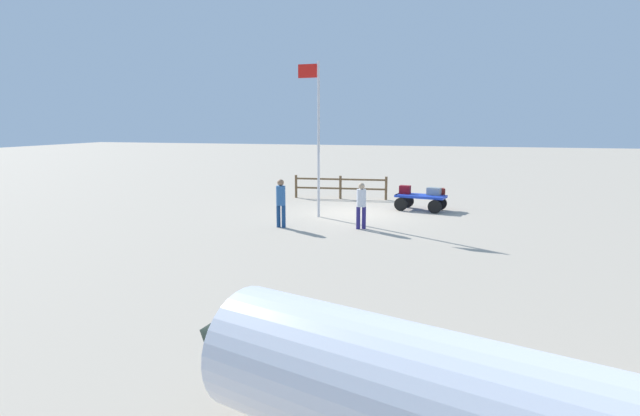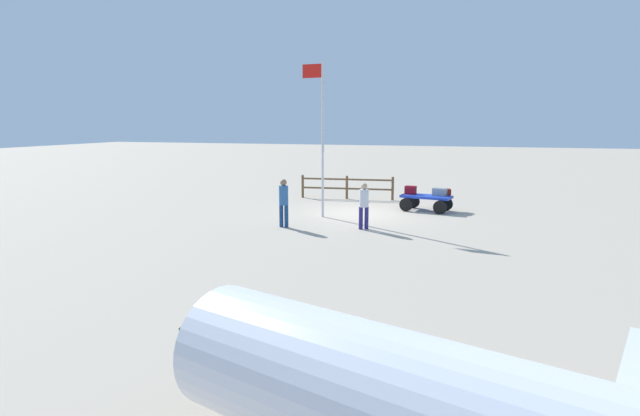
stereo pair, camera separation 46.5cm
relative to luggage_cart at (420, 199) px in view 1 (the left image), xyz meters
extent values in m
plane|color=#B4A48F|center=(2.47, 1.35, -0.46)|extent=(120.00, 120.00, 0.00)
cube|color=#1A37B2|center=(-0.02, 0.00, 0.14)|extent=(2.17, 1.27, 0.10)
cube|color=#1A37B2|center=(0.93, -0.18, 0.14)|extent=(0.24, 0.85, 0.10)
cylinder|color=black|center=(0.77, 0.33, -0.18)|extent=(0.56, 0.22, 0.55)
cylinder|color=black|center=(0.59, -0.59, -0.18)|extent=(0.56, 0.22, 0.55)
cylinder|color=black|center=(-0.63, 0.60, -0.18)|extent=(0.56, 0.22, 0.55)
cylinder|color=black|center=(-0.81, -0.32, -0.18)|extent=(0.56, 0.22, 0.55)
cube|color=maroon|center=(0.67, -0.23, 0.36)|extent=(0.49, 0.37, 0.34)
cube|color=gray|center=(-0.54, -0.17, 0.34)|extent=(0.62, 0.46, 0.30)
cube|color=maroon|center=(-0.73, -0.42, 0.32)|extent=(0.53, 0.46, 0.25)
cylinder|color=navy|center=(1.58, 4.33, -0.07)|extent=(0.14, 0.14, 0.78)
cylinder|color=navy|center=(1.77, 4.41, -0.07)|extent=(0.14, 0.14, 0.78)
cylinder|color=silver|center=(1.68, 4.37, 0.63)|extent=(0.42, 0.42, 0.60)
sphere|color=tan|center=(1.68, 4.37, 1.04)|extent=(0.22, 0.22, 0.22)
cylinder|color=navy|center=(4.34, 4.88, -0.06)|extent=(0.14, 0.14, 0.79)
cylinder|color=navy|center=(4.53, 4.86, -0.06)|extent=(0.14, 0.14, 0.79)
cylinder|color=#2D5E9B|center=(4.43, 4.87, 0.67)|extent=(0.35, 0.35, 0.68)
sphere|color=#8F694D|center=(4.43, 4.87, 1.13)|extent=(0.23, 0.23, 0.23)
cone|color=black|center=(1.04, 16.20, 0.67)|extent=(1.24, 1.45, 1.23)
cylinder|color=silver|center=(3.71, 2.56, 2.49)|extent=(0.10, 0.10, 5.90)
cube|color=red|center=(4.14, 2.56, 5.09)|extent=(0.76, 0.12, 0.50)
cylinder|color=brown|center=(1.80, -2.49, 0.10)|extent=(0.12, 0.12, 1.11)
cylinder|color=brown|center=(3.97, -2.29, 0.10)|extent=(0.12, 0.12, 1.11)
cylinder|color=brown|center=(6.15, -2.08, 0.10)|extent=(0.12, 0.12, 1.11)
cube|color=brown|center=(3.97, -2.29, 0.48)|extent=(4.36, 0.50, 0.08)
cube|color=brown|center=(3.97, -2.29, 0.04)|extent=(4.36, 0.50, 0.08)
camera|label=1|loc=(-1.56, 21.39, 3.21)|focal=28.55mm
camera|label=2|loc=(-2.00, 21.26, 3.21)|focal=28.55mm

